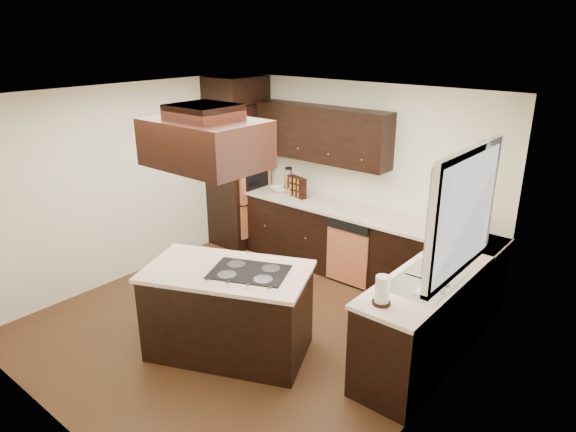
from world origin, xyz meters
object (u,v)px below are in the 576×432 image
at_px(oven_column, 238,175).
at_px(range_hood, 205,143).
at_px(spice_rack, 297,187).
at_px(island, 229,313).

distance_m(oven_column, range_hood, 3.13).
bearing_deg(spice_rack, range_hood, -55.32).
bearing_deg(island, spice_rack, 88.42).
xyz_separation_m(oven_column, island, (1.98, -2.17, -0.62)).
relative_size(oven_column, range_hood, 2.02).
xyz_separation_m(oven_column, spice_rack, (1.06, 0.07, 0.00)).
distance_m(oven_column, spice_rack, 1.06).
distance_m(island, spice_rack, 2.50).
relative_size(island, spice_rack, 4.51).
height_order(island, range_hood, range_hood).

